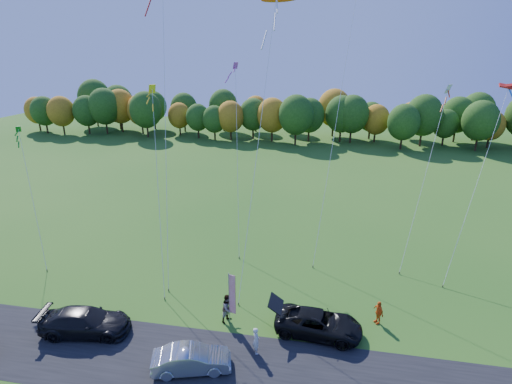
% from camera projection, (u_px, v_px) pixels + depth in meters
% --- Properties ---
extents(ground, '(160.00, 160.00, 0.00)m').
position_uv_depth(ground, '(239.00, 323.00, 26.01)').
color(ground, '#225416').
extents(asphalt_strip, '(90.00, 6.00, 0.01)m').
position_uv_depth(asphalt_strip, '(223.00, 369.00, 22.30)').
color(asphalt_strip, black).
rests_on(asphalt_strip, ground).
extents(tree_line, '(116.00, 12.00, 10.00)m').
position_uv_depth(tree_line, '(302.00, 142.00, 76.93)').
color(tree_line, '#1E4711').
rests_on(tree_line, ground).
extents(black_suv, '(5.61, 2.98, 1.50)m').
position_uv_depth(black_suv, '(319.00, 323.00, 24.84)').
color(black_suv, black).
rests_on(black_suv, ground).
extents(silver_sedan, '(4.58, 2.67, 1.43)m').
position_uv_depth(silver_sedan, '(192.00, 359.00, 22.01)').
color(silver_sedan, '#ADAFB2').
rests_on(silver_sedan, ground).
extents(dark_truck_a, '(5.83, 3.09, 1.61)m').
position_uv_depth(dark_truck_a, '(85.00, 322.00, 24.91)').
color(dark_truck_a, black).
rests_on(dark_truck_a, ground).
extents(person_tailgate_a, '(0.63, 0.74, 1.71)m').
position_uv_depth(person_tailgate_a, '(256.00, 340.00, 23.24)').
color(person_tailgate_a, silver).
rests_on(person_tailgate_a, ground).
extents(person_tailgate_b, '(1.09, 1.17, 1.94)m').
position_uv_depth(person_tailgate_b, '(228.00, 308.00, 25.96)').
color(person_tailgate_b, gray).
rests_on(person_tailgate_b, ground).
extents(person_east, '(0.81, 1.02, 1.61)m').
position_uv_depth(person_east, '(378.00, 312.00, 25.81)').
color(person_east, orange).
rests_on(person_east, ground).
extents(feather_flag, '(0.48, 0.18, 3.72)m').
position_uv_depth(feather_flag, '(232.00, 294.00, 25.23)').
color(feather_flag, '#999999').
rests_on(feather_flag, ground).
extents(kite_delta_blue, '(4.82, 11.96, 25.19)m').
position_uv_depth(kite_delta_blue, '(165.00, 114.00, 30.73)').
color(kite_delta_blue, '#4C3F33').
rests_on(kite_delta_blue, ground).
extents(kite_parafoil_orange, '(5.02, 12.41, 32.10)m').
position_uv_depth(kite_parafoil_orange, '(346.00, 62.00, 32.50)').
color(kite_parafoil_orange, '#4C3F33').
rests_on(kite_parafoil_orange, ground).
extents(kite_delta_red, '(2.95, 9.82, 22.17)m').
position_uv_depth(kite_delta_red, '(259.00, 132.00, 28.30)').
color(kite_delta_red, '#4C3F33').
rests_on(kite_delta_red, ground).
extents(kite_parafoil_rainbow, '(6.04, 7.81, 14.67)m').
position_uv_depth(kite_parafoil_rainbow, '(477.00, 183.00, 30.52)').
color(kite_parafoil_rainbow, '#4C3F33').
rests_on(kite_parafoil_rainbow, ground).
extents(kite_diamond_yellow, '(3.20, 7.11, 14.70)m').
position_uv_depth(kite_diamond_yellow, '(158.00, 189.00, 29.32)').
color(kite_diamond_yellow, '#4C3F33').
rests_on(kite_diamond_yellow, ground).
extents(kite_diamond_green, '(3.95, 4.40, 11.18)m').
position_uv_depth(kite_diamond_green, '(32.00, 198.00, 32.40)').
color(kite_diamond_green, '#4C3F33').
rests_on(kite_diamond_green, ground).
extents(kite_diamond_white, '(4.06, 7.93, 14.52)m').
position_uv_depth(kite_diamond_white, '(425.00, 178.00, 32.44)').
color(kite_diamond_white, '#4C3F33').
rests_on(kite_diamond_white, ground).
extents(kite_diamond_pink, '(2.58, 8.96, 16.04)m').
position_uv_depth(kite_diamond_pink, '(237.00, 157.00, 35.54)').
color(kite_diamond_pink, '#4C3F33').
rests_on(kite_diamond_pink, ground).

